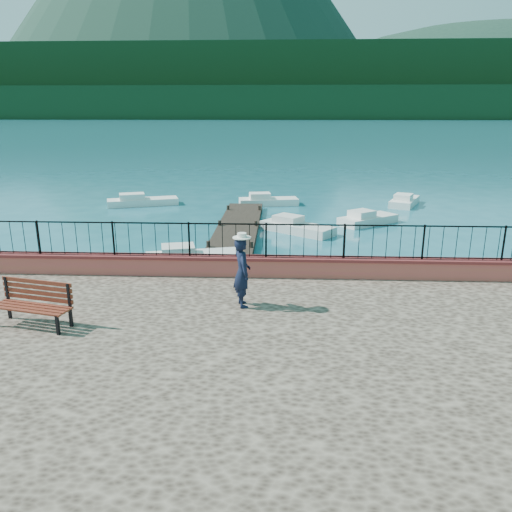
# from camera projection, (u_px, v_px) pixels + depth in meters

# --- Properties ---
(ground) EXTENTS (2000.00, 2000.00, 0.00)m
(ground) POSITION_uv_depth(u_px,v_px,m) (274.00, 379.00, 11.21)
(ground) COLOR #19596B
(ground) RESTS_ON ground
(parapet) EXTENTS (28.00, 0.46, 0.58)m
(parapet) POSITION_uv_depth(u_px,v_px,m) (276.00, 266.00, 14.33)
(parapet) COLOR #B54146
(parapet) RESTS_ON promenade
(railing) EXTENTS (27.00, 0.05, 0.95)m
(railing) POSITION_uv_depth(u_px,v_px,m) (277.00, 241.00, 14.12)
(railing) COLOR black
(railing) RESTS_ON parapet
(dock) EXTENTS (2.00, 16.00, 0.30)m
(dock) POSITION_uv_depth(u_px,v_px,m) (234.00, 239.00, 22.76)
(dock) COLOR #2D231C
(dock) RESTS_ON ground
(far_forest) EXTENTS (900.00, 60.00, 18.00)m
(far_forest) POSITION_uv_depth(u_px,v_px,m) (282.00, 103.00, 295.97)
(far_forest) COLOR black
(far_forest) RESTS_ON ground
(foothills) EXTENTS (900.00, 120.00, 44.00)m
(foothills) POSITION_uv_depth(u_px,v_px,m) (282.00, 85.00, 349.75)
(foothills) COLOR black
(foothills) RESTS_ON ground
(companion_hill) EXTENTS (448.00, 384.00, 180.00)m
(companion_hill) POSITION_uv_depth(u_px,v_px,m) (486.00, 114.00, 537.10)
(companion_hill) COLOR #142D23
(companion_hill) RESTS_ON ground
(park_bench) EXTENTS (1.89, 0.99, 1.00)m
(park_bench) POSITION_uv_depth(u_px,v_px,m) (33.00, 313.00, 11.04)
(park_bench) COLOR black
(park_bench) RESTS_ON promenade
(person) EXTENTS (0.57, 0.72, 1.71)m
(person) POSITION_uv_depth(u_px,v_px,m) (242.00, 272.00, 12.02)
(person) COLOR black
(person) RESTS_ON promenade
(hat) EXTENTS (0.44, 0.44, 0.12)m
(hat) POSITION_uv_depth(u_px,v_px,m) (242.00, 236.00, 11.76)
(hat) COLOR white
(hat) RESTS_ON person
(boat_0) EXTENTS (3.78, 2.13, 0.80)m
(boat_0) POSITION_uv_depth(u_px,v_px,m) (192.00, 254.00, 19.44)
(boat_0) COLOR silver
(boat_0) RESTS_ON ground
(boat_1) EXTENTS (3.77, 3.27, 0.80)m
(boat_1) POSITION_uv_depth(u_px,v_px,m) (297.00, 224.00, 24.44)
(boat_1) COLOR silver
(boat_1) RESTS_ON ground
(boat_2) EXTENTS (3.40, 3.02, 0.80)m
(boat_2) POSITION_uv_depth(u_px,v_px,m) (368.00, 216.00, 26.25)
(boat_2) COLOR silver
(boat_2) RESTS_ON ground
(boat_3) EXTENTS (4.51, 2.62, 0.80)m
(boat_3) POSITION_uv_depth(u_px,v_px,m) (143.00, 199.00, 31.32)
(boat_3) COLOR silver
(boat_3) RESTS_ON ground
(boat_4) EXTENTS (3.83, 1.89, 0.80)m
(boat_4) POSITION_uv_depth(u_px,v_px,m) (269.00, 199.00, 31.42)
(boat_4) COLOR silver
(boat_4) RESTS_ON ground
(boat_5) EXTENTS (2.54, 3.58, 0.80)m
(boat_5) POSITION_uv_depth(u_px,v_px,m) (405.00, 199.00, 31.38)
(boat_5) COLOR white
(boat_5) RESTS_ON ground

